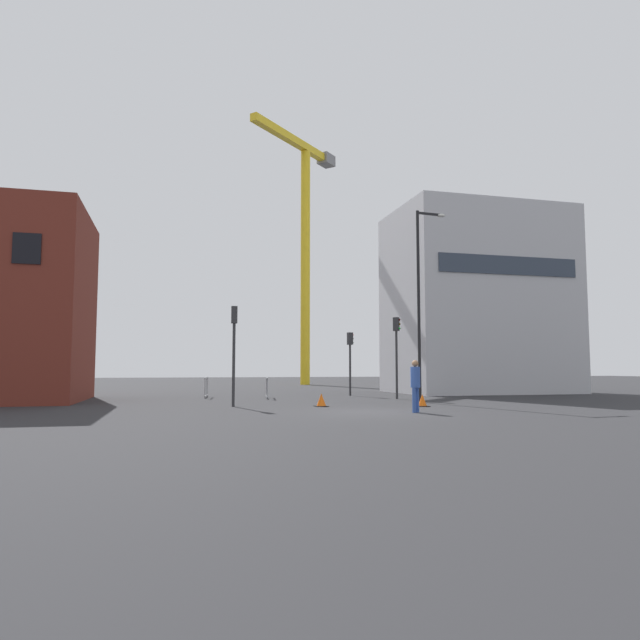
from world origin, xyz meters
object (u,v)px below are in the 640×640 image
pedestrian_walking (415,382)px  traffic_cone_on_verge (321,400)px  traffic_light_far (397,344)px  traffic_light_crosswalk (234,339)px  streetlamp_tall (421,292)px  traffic_cone_striped (422,401)px  construction_crane (305,228)px  traffic_light_median (350,353)px

pedestrian_walking → traffic_cone_on_verge: size_ratio=3.47×
pedestrian_walking → traffic_light_far: bearing=72.1°
traffic_light_crosswalk → traffic_light_far: bearing=23.6°
streetlamp_tall → traffic_light_far: bearing=90.9°
pedestrian_walking → traffic_cone_striped: 3.39m
streetlamp_tall → construction_crane: bearing=88.1°
traffic_light_far → traffic_cone_striped: traffic_light_far is taller
traffic_cone_on_verge → traffic_cone_striped: traffic_cone_on_verge is taller
traffic_light_far → traffic_light_crosswalk: 9.45m
traffic_light_far → construction_crane: bearing=87.7°
traffic_light_far → traffic_cone_striped: 6.31m
traffic_light_crosswalk → traffic_cone_on_verge: bearing=-13.5°
construction_crane → pedestrian_walking: (-3.77, -34.20, -13.91)m
traffic_cone_striped → traffic_light_crosswalk: bearing=166.0°
traffic_light_median → traffic_light_crosswalk: (-7.41, -7.73, 0.31)m
pedestrian_walking → traffic_cone_on_verge: (-2.42, 3.91, -0.84)m
traffic_light_crosswalk → traffic_cone_on_verge: traffic_light_crosswalk is taller
traffic_light_crosswalk → pedestrian_walking: size_ratio=2.22×
streetlamp_tall → traffic_cone_striped: bearing=-114.9°
traffic_light_median → streetlamp_tall: bearing=-79.4°
traffic_light_far → traffic_light_median: traffic_light_far is taller
construction_crane → traffic_light_crosswalk: 33.33m
construction_crane → traffic_light_median: construction_crane is taller
pedestrian_walking → traffic_cone_on_verge: bearing=121.7°
streetlamp_tall → traffic_cone_on_verge: streetlamp_tall is taller
construction_crane → traffic_cone_striped: bearing=-94.0°
traffic_light_median → traffic_cone_on_verge: (-3.92, -8.56, -2.19)m
traffic_cone_striped → pedestrian_walking: bearing=-118.5°
construction_crane → traffic_light_far: (-1.02, -25.67, -12.22)m
traffic_light_far → traffic_light_crosswalk: bearing=-156.4°
construction_crane → traffic_cone_striped: size_ratio=46.65×
streetlamp_tall → traffic_light_crosswalk: 9.05m
streetlamp_tall → traffic_light_median: streetlamp_tall is taller
traffic_cone_on_verge → construction_crane: bearing=78.5°
traffic_light_far → traffic_cone_striped: bearing=-101.9°
pedestrian_walking → traffic_cone_striped: bearing=61.5°
streetlamp_tall → traffic_light_far: streetlamp_tall is taller
construction_crane → traffic_light_median: size_ratio=6.57×
traffic_light_median → pedestrian_walking: bearing=-96.9°
construction_crane → traffic_cone_striped: construction_crane is taller
traffic_light_crosswalk → traffic_cone_on_verge: (3.48, -0.84, -2.50)m
traffic_cone_on_verge → traffic_cone_striped: size_ratio=1.05×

